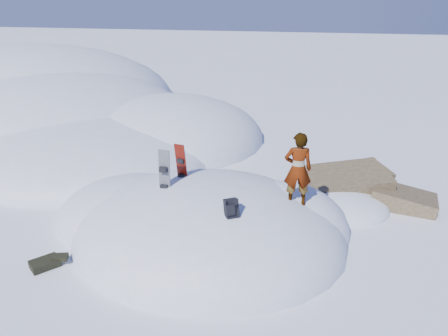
% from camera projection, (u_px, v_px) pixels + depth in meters
% --- Properties ---
extents(ground, '(120.00, 120.00, 0.00)m').
position_uv_depth(ground, '(208.00, 238.00, 11.23)').
color(ground, white).
rests_on(ground, ground).
extents(snow_mound, '(8.00, 6.00, 3.00)m').
position_uv_depth(snow_mound, '(204.00, 232.00, 11.48)').
color(snow_mound, white).
rests_on(snow_mound, ground).
extents(snow_ridge, '(21.50, 18.50, 6.40)m').
position_uv_depth(snow_ridge, '(54.00, 116.00, 22.10)').
color(snow_ridge, white).
rests_on(snow_ridge, ground).
extents(rock_outcrop, '(4.68, 4.41, 1.68)m').
position_uv_depth(rock_outcrop, '(350.00, 199.00, 13.26)').
color(rock_outcrop, brown).
rests_on(rock_outcrop, ground).
extents(snowboard_red, '(0.32, 0.29, 1.49)m').
position_uv_depth(snowboard_red, '(182.00, 170.00, 11.28)').
color(snowboard_red, '#B31909').
rests_on(snowboard_red, snow_mound).
extents(snowboard_dark, '(0.30, 0.20, 1.56)m').
position_uv_depth(snowboard_dark, '(164.00, 180.00, 10.67)').
color(snowboard_dark, black).
rests_on(snowboard_dark, snow_mound).
extents(backpack, '(0.40, 0.44, 0.48)m').
position_uv_depth(backpack, '(231.00, 208.00, 9.48)').
color(backpack, black).
rests_on(backpack, snow_mound).
extents(gear_pile, '(0.84, 0.75, 0.22)m').
position_uv_depth(gear_pile, '(47.00, 262.00, 10.03)').
color(gear_pile, black).
rests_on(gear_pile, ground).
extents(person, '(0.72, 0.54, 1.81)m').
position_uv_depth(person, '(298.00, 169.00, 10.27)').
color(person, slate).
rests_on(person, snow_mound).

